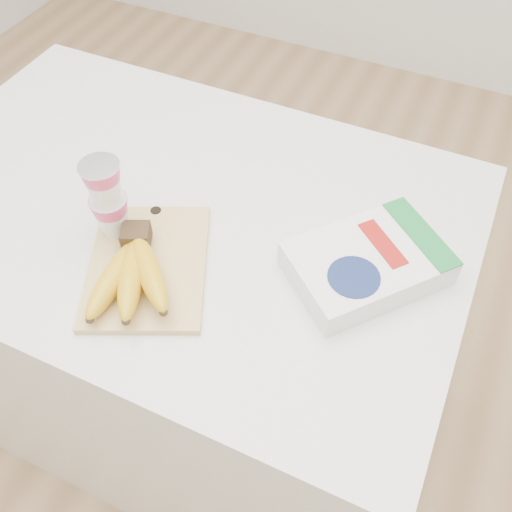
{
  "coord_description": "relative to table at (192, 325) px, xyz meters",
  "views": [
    {
      "loc": [
        0.46,
        -0.63,
        1.61
      ],
      "look_at": [
        0.21,
        -0.08,
        0.88
      ],
      "focal_mm": 40.0,
      "sensor_mm": 36.0,
      "label": 1
    }
  ],
  "objects": [
    {
      "name": "bananas",
      "position": [
        0.04,
        -0.19,
        0.46
      ],
      "size": [
        0.18,
        0.21,
        0.07
      ],
      "color": "#382816",
      "rests_on": "cutting_board"
    },
    {
      "name": "cutting_board",
      "position": [
        0.04,
        -0.15,
        0.43
      ],
      "size": [
        0.29,
        0.33,
        0.01
      ],
      "primitive_type": "cube",
      "rotation": [
        0.0,
        0.0,
        0.43
      ],
      "color": "tan",
      "rests_on": "table"
    },
    {
      "name": "table",
      "position": [
        0.0,
        0.0,
        0.0
      ],
      "size": [
        1.12,
        0.75,
        0.84
      ],
      "primitive_type": "cube",
      "color": "white",
      "rests_on": "ground"
    },
    {
      "name": "cereal_box",
      "position": [
        0.38,
        -0.01,
        0.45
      ],
      "size": [
        0.29,
        0.3,
        0.06
      ],
      "rotation": [
        0.0,
        0.0,
        -0.7
      ],
      "color": "white",
      "rests_on": "table"
    },
    {
      "name": "yogurt_stack",
      "position": [
        -0.05,
        -0.11,
        0.52
      ],
      "size": [
        0.07,
        0.07,
        0.16
      ],
      "color": "white",
      "rests_on": "cutting_board"
    }
  ]
}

